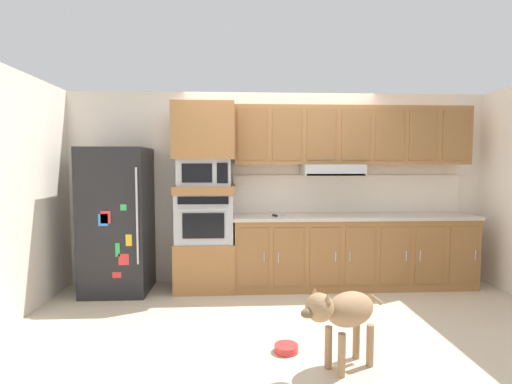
# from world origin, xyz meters

# --- Properties ---
(ground_plane) EXTENTS (9.60, 9.60, 0.00)m
(ground_plane) POSITION_xyz_m (0.00, 0.00, 0.00)
(ground_plane) COLOR beige
(back_kitchen_wall) EXTENTS (6.20, 0.12, 2.50)m
(back_kitchen_wall) POSITION_xyz_m (0.00, 1.11, 1.25)
(back_kitchen_wall) COLOR silver
(back_kitchen_wall) RESTS_ON ground
(side_panel_left) EXTENTS (0.12, 7.10, 2.50)m
(side_panel_left) POSITION_xyz_m (-2.80, 0.00, 1.25)
(side_panel_left) COLOR silver
(side_panel_left) RESTS_ON ground
(refrigerator) EXTENTS (0.76, 0.73, 1.76)m
(refrigerator) POSITION_xyz_m (-2.03, 0.68, 0.88)
(refrigerator) COLOR black
(refrigerator) RESTS_ON ground
(oven_base_cabinet) EXTENTS (0.74, 0.62, 0.60)m
(oven_base_cabinet) POSITION_xyz_m (-0.96, 0.75, 0.30)
(oven_base_cabinet) COLOR #996638
(oven_base_cabinet) RESTS_ON ground
(built_in_oven) EXTENTS (0.70, 0.62, 0.60)m
(built_in_oven) POSITION_xyz_m (-0.96, 0.75, 0.90)
(built_in_oven) COLOR #A8AAAF
(built_in_oven) RESTS_ON oven_base_cabinet
(appliance_mid_shelf) EXTENTS (0.74, 0.62, 0.10)m
(appliance_mid_shelf) POSITION_xyz_m (-0.96, 0.75, 1.25)
(appliance_mid_shelf) COLOR #996638
(appliance_mid_shelf) RESTS_ON built_in_oven
(microwave) EXTENTS (0.64, 0.54, 0.32)m
(microwave) POSITION_xyz_m (-0.96, 0.75, 1.46)
(microwave) COLOR #A8AAAF
(microwave) RESTS_ON appliance_mid_shelf
(appliance_upper_cabinet) EXTENTS (0.74, 0.62, 0.68)m
(appliance_upper_cabinet) POSITION_xyz_m (-0.96, 0.75, 1.96)
(appliance_upper_cabinet) COLOR #996638
(appliance_upper_cabinet) RESTS_ON microwave
(lower_cabinet_run) EXTENTS (3.01, 0.63, 0.88)m
(lower_cabinet_run) POSITION_xyz_m (0.91, 0.75, 0.44)
(lower_cabinet_run) COLOR #996638
(lower_cabinet_run) RESTS_ON ground
(countertop_slab) EXTENTS (3.05, 0.64, 0.04)m
(countertop_slab) POSITION_xyz_m (0.91, 0.75, 0.90)
(countertop_slab) COLOR #BCB2A3
(countertop_slab) RESTS_ON lower_cabinet_run
(backsplash_panel) EXTENTS (3.05, 0.02, 0.50)m
(backsplash_panel) POSITION_xyz_m (0.91, 1.04, 1.17)
(backsplash_panel) COLOR white
(backsplash_panel) RESTS_ON countertop_slab
(upper_cabinet_with_hood) EXTENTS (3.01, 0.48, 0.88)m
(upper_cabinet_with_hood) POSITION_xyz_m (0.90, 0.87, 1.90)
(upper_cabinet_with_hood) COLOR #996638
(upper_cabinet_with_hood) RESTS_ON backsplash_panel
(screwdriver) EXTENTS (0.16, 0.15, 0.03)m
(screwdriver) POSITION_xyz_m (-0.09, 0.64, 0.93)
(screwdriver) COLOR black
(screwdriver) RESTS_ON countertop_slab
(dog) EXTENTS (0.75, 0.47, 0.65)m
(dog) POSITION_xyz_m (0.23, -1.28, 0.45)
(dog) COLOR #997551
(dog) RESTS_ON ground
(dog_food_bowl) EXTENTS (0.20, 0.20, 0.06)m
(dog_food_bowl) POSITION_xyz_m (-0.16, -0.98, 0.03)
(dog_food_bowl) COLOR red
(dog_food_bowl) RESTS_ON ground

